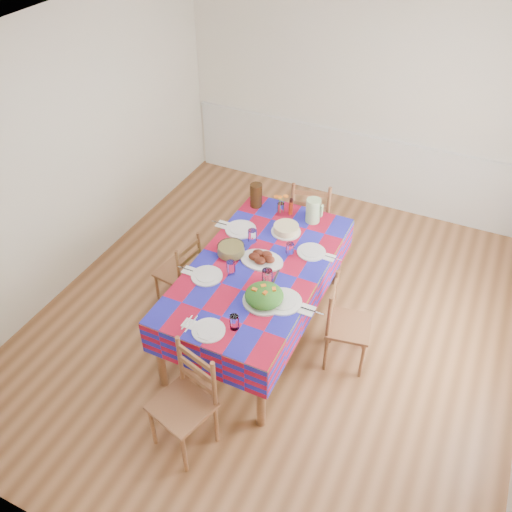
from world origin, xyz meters
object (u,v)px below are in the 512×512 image
(green_pitcher, at_px, (313,210))
(chair_near, at_px, (186,403))
(chair_far, at_px, (310,218))
(chair_left, at_px, (181,272))
(meat_platter, at_px, (262,258))
(tea_pitcher, at_px, (256,195))
(chair_right, at_px, (344,325))
(dining_table, at_px, (258,273))

(green_pitcher, relative_size, chair_near, 0.26)
(chair_far, bearing_deg, chair_left, 43.24)
(meat_platter, distance_m, chair_near, 1.43)
(chair_near, distance_m, chair_far, 2.63)
(green_pitcher, xyz_separation_m, chair_far, (-0.18, 0.47, -0.45))
(meat_platter, xyz_separation_m, green_pitcher, (0.19, 0.77, 0.09))
(tea_pitcher, bearing_deg, chair_right, -34.07)
(meat_platter, bearing_deg, chair_far, 89.46)
(dining_table, height_order, chair_far, chair_far)
(chair_far, bearing_deg, green_pitcher, 96.71)
(meat_platter, distance_m, chair_right, 0.93)
(tea_pitcher, bearing_deg, green_pitcher, -0.39)
(tea_pitcher, relative_size, chair_right, 0.28)
(meat_platter, xyz_separation_m, chair_right, (0.84, -0.07, -0.40))
(dining_table, relative_size, chair_far, 2.11)
(tea_pitcher, height_order, chair_far, tea_pitcher)
(chair_far, height_order, chair_right, chair_far)
(green_pitcher, relative_size, chair_left, 0.29)
(dining_table, height_order, green_pitcher, green_pitcher)
(chair_near, relative_size, chair_far, 0.96)
(meat_platter, bearing_deg, tea_pitcher, 118.57)
(chair_near, height_order, chair_right, chair_near)
(dining_table, distance_m, chair_far, 1.34)
(green_pitcher, bearing_deg, dining_table, -102.73)
(dining_table, height_order, chair_near, chair_near)
(dining_table, distance_m, chair_left, 0.89)
(dining_table, xyz_separation_m, tea_pitcher, (-0.42, 0.85, 0.21))
(green_pitcher, bearing_deg, chair_near, -94.72)
(green_pitcher, xyz_separation_m, chair_near, (-0.18, -2.16, -0.46))
(green_pitcher, height_order, tea_pitcher, tea_pitcher)
(tea_pitcher, xyz_separation_m, chair_right, (1.26, -0.85, -0.50))
(tea_pitcher, xyz_separation_m, chair_left, (-0.41, -0.85, -0.51))
(chair_far, bearing_deg, chair_near, 76.02)
(green_pitcher, bearing_deg, chair_left, -140.54)
(chair_near, xyz_separation_m, chair_right, (0.83, 1.31, -0.03))
(chair_left, bearing_deg, chair_right, 97.30)
(chair_near, bearing_deg, dining_table, 106.27)
(dining_table, xyz_separation_m, chair_right, (0.84, -0.01, -0.28))
(chair_near, relative_size, chair_right, 1.07)
(meat_platter, bearing_deg, chair_right, -5.10)
(chair_right, bearing_deg, chair_far, 21.47)
(chair_far, bearing_deg, dining_table, 75.52)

